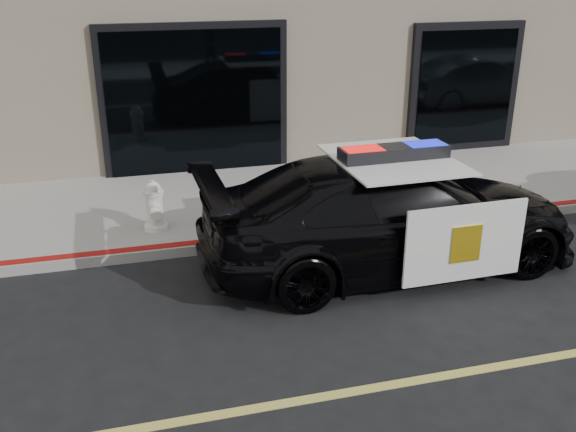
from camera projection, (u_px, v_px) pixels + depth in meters
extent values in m
plane|color=black|center=(394.00, 385.00, 6.37)|extent=(120.00, 120.00, 0.00)
cube|color=gray|center=(271.00, 198.00, 11.03)|extent=(60.00, 3.50, 0.15)
imported|color=black|center=(390.00, 214.00, 8.58)|extent=(2.32, 5.25, 1.50)
cube|color=white|center=(465.00, 243.00, 7.76)|extent=(1.60, 0.07, 1.00)
cube|color=white|center=(390.00, 186.00, 9.67)|extent=(1.60, 0.07, 1.00)
cube|color=white|center=(394.00, 159.00, 8.29)|extent=(1.53, 1.83, 0.02)
cube|color=gold|center=(466.00, 244.00, 7.74)|extent=(0.40, 0.02, 0.47)
cube|color=black|center=(394.00, 153.00, 8.26)|extent=(1.44, 0.41, 0.17)
cube|color=red|center=(363.00, 155.00, 8.14)|extent=(0.51, 0.33, 0.16)
cube|color=#0C19CC|center=(425.00, 149.00, 8.37)|extent=(0.51, 0.33, 0.16)
cylinder|color=white|center=(156.00, 226.00, 9.60)|extent=(0.35, 0.35, 0.08)
cylinder|color=white|center=(155.00, 209.00, 9.50)|extent=(0.25, 0.25, 0.48)
cylinder|color=white|center=(153.00, 193.00, 9.40)|extent=(0.30, 0.30, 0.06)
sphere|color=white|center=(153.00, 189.00, 9.38)|extent=(0.22, 0.22, 0.22)
cylinder|color=white|center=(152.00, 183.00, 9.34)|extent=(0.07, 0.07, 0.07)
cylinder|color=white|center=(154.00, 201.00, 9.62)|extent=(0.13, 0.12, 0.13)
cylinder|color=white|center=(155.00, 209.00, 9.33)|extent=(0.13, 0.12, 0.13)
cylinder|color=white|center=(156.00, 214.00, 9.33)|extent=(0.16, 0.13, 0.16)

